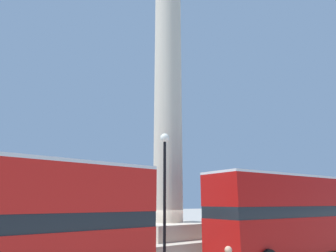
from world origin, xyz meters
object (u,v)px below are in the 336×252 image
street_lamp (165,187)px  bus_b (292,212)px  equestrian_statue (1,230)px  monument_column (168,132)px

street_lamp → bus_b: bearing=-17.5°
bus_b → street_lamp: street_lamp is taller
equestrian_statue → street_lamp: street_lamp is taller
bus_b → equestrian_statue: 15.83m
street_lamp → equestrian_statue: bearing=129.6°
bus_b → street_lamp: size_ratio=1.73×
monument_column → bus_b: bearing=-57.4°
monument_column → equestrian_statue: 11.21m
bus_b → street_lamp: (-7.01, 2.21, 1.24)m
monument_column → street_lamp: monument_column is taller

